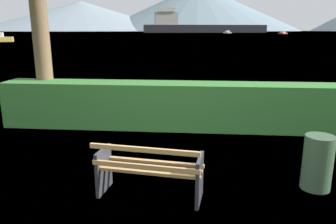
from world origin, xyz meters
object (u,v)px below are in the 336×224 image
cargo_ship_large (196,26)px  tender_far (283,33)px  fishing_boat_near (227,32)px  park_bench (149,171)px  trash_bin (318,163)px

cargo_ship_large → tender_far: size_ratio=11.00×
fishing_boat_near → tender_far: 40.30m
cargo_ship_large → fishing_boat_near: 48.84m
cargo_ship_large → fishing_boat_near: bearing=-64.5°
park_bench → fishing_boat_near: size_ratio=0.19×
cargo_ship_large → tender_far: 87.96m
tender_far → trash_bin: bearing=-103.9°
trash_bin → cargo_ship_large: bearing=90.7°
fishing_boat_near → tender_far: (27.78, -29.19, -0.16)m
park_bench → cargo_ship_large: 257.53m
park_bench → cargo_ship_large: size_ratio=0.02×
cargo_ship_large → tender_far: cargo_ship_large is taller
park_bench → trash_bin: 2.56m
park_bench → tender_far: tender_far is taller
tender_far → fishing_boat_near: bearing=133.6°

